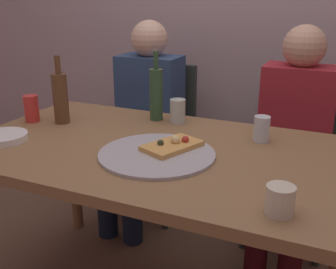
# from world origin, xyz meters

# --- Properties ---
(dining_table) EXTENTS (1.53, 0.87, 0.75)m
(dining_table) POSITION_xyz_m (0.00, 0.00, 0.67)
(dining_table) COLOR olive
(dining_table) RESTS_ON ground_plane
(pizza_tray) EXTENTS (0.43, 0.43, 0.01)m
(pizza_tray) POSITION_xyz_m (0.04, -0.08, 0.75)
(pizza_tray) COLOR #ADADB2
(pizza_tray) RESTS_ON dining_table
(pizza_slice_last) EXTENTS (0.21, 0.25, 0.05)m
(pizza_slice_last) POSITION_xyz_m (0.07, -0.01, 0.77)
(pizza_slice_last) COLOR tan
(pizza_slice_last) RESTS_ON pizza_tray
(wine_bottle) EXTENTS (0.06, 0.06, 0.32)m
(wine_bottle) POSITION_xyz_m (-0.16, 0.32, 0.87)
(wine_bottle) COLOR #2D5133
(wine_bottle) RESTS_ON dining_table
(beer_bottle) EXTENTS (0.07, 0.07, 0.31)m
(beer_bottle) POSITION_xyz_m (-0.53, 0.10, 0.87)
(beer_bottle) COLOR brown
(beer_bottle) RESTS_ON dining_table
(tumbler_near) EXTENTS (0.06, 0.06, 0.10)m
(tumbler_near) POSITION_xyz_m (0.35, 0.23, 0.80)
(tumbler_near) COLOR silver
(tumbler_near) RESTS_ON dining_table
(tumbler_far) EXTENTS (0.08, 0.08, 0.08)m
(tumbler_far) POSITION_xyz_m (0.51, -0.32, 0.79)
(tumbler_far) COLOR beige
(tumbler_far) RESTS_ON dining_table
(wine_glass) EXTENTS (0.07, 0.07, 0.11)m
(wine_glass) POSITION_xyz_m (-0.05, 0.32, 0.80)
(wine_glass) COLOR #B7C6BC
(wine_glass) RESTS_ON dining_table
(soda_can) EXTENTS (0.07, 0.07, 0.12)m
(soda_can) POSITION_xyz_m (-0.67, 0.07, 0.81)
(soda_can) COLOR red
(soda_can) RESTS_ON dining_table
(plate_stack) EXTENTS (0.19, 0.19, 0.03)m
(plate_stack) POSITION_xyz_m (-0.60, -0.18, 0.76)
(plate_stack) COLOR white
(plate_stack) RESTS_ON dining_table
(chair_left) EXTENTS (0.44, 0.44, 0.90)m
(chair_left) POSITION_xyz_m (-0.42, 0.84, 0.51)
(chair_left) COLOR #2D3833
(chair_left) RESTS_ON ground_plane
(chair_right) EXTENTS (0.44, 0.44, 0.90)m
(chair_right) POSITION_xyz_m (0.43, 0.84, 0.51)
(chair_right) COLOR #2D3833
(chair_right) RESTS_ON ground_plane
(guest_in_sweater) EXTENTS (0.36, 0.56, 1.17)m
(guest_in_sweater) POSITION_xyz_m (-0.42, 0.69, 0.64)
(guest_in_sweater) COLOR navy
(guest_in_sweater) RESTS_ON ground_plane
(guest_in_beanie) EXTENTS (0.36, 0.56, 1.17)m
(guest_in_beanie) POSITION_xyz_m (0.43, 0.69, 0.64)
(guest_in_beanie) COLOR maroon
(guest_in_beanie) RESTS_ON ground_plane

